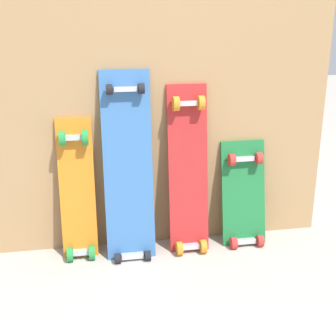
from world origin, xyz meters
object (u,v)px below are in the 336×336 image
(skateboard_orange, at_px, (78,196))
(skateboard_blue, at_px, (128,174))
(skateboard_green, at_px, (244,200))
(skateboard_red, at_px, (188,176))

(skateboard_orange, bearing_deg, skateboard_blue, -5.86)
(skateboard_blue, bearing_deg, skateboard_green, 1.35)
(skateboard_blue, height_order, skateboard_red, skateboard_blue)
(skateboard_orange, height_order, skateboard_blue, skateboard_blue)
(skateboard_orange, height_order, skateboard_red, skateboard_red)
(skateboard_red, xyz_separation_m, skateboard_green, (0.29, 0.00, -0.15))
(skateboard_green, bearing_deg, skateboard_blue, -178.65)
(skateboard_blue, relative_size, skateboard_red, 1.10)
(skateboard_red, bearing_deg, skateboard_orange, 178.35)
(skateboard_orange, xyz_separation_m, skateboard_green, (0.83, -0.01, -0.08))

